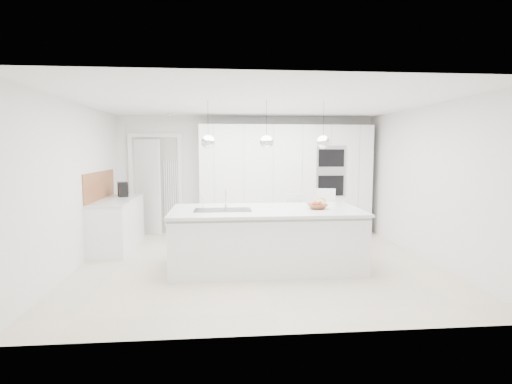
{
  "coord_description": "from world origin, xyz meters",
  "views": [
    {
      "loc": [
        -0.59,
        -6.16,
        1.78
      ],
      "look_at": [
        0.0,
        0.3,
        1.1
      ],
      "focal_mm": 28.0,
      "sensor_mm": 36.0,
      "label": 1
    }
  ],
  "objects": [
    {
      "name": "banana_bunch",
      "position": [
        0.91,
        -0.31,
        1.02
      ],
      "size": [
        0.24,
        0.17,
        0.22
      ],
      "primitive_type": "torus",
      "rotation": [
        1.22,
        0.0,
        0.35
      ],
      "color": "yellow",
      "rests_on": "fruit_bowl"
    },
    {
      "name": "apple_extra_3",
      "position": [
        0.83,
        -0.34,
        0.97
      ],
      "size": [
        0.08,
        0.08,
        0.08
      ],
      "primitive_type": "sphere",
      "color": "#A13317",
      "rests_on": "fruit_bowl"
    },
    {
      "name": "oak_backsplash",
      "position": [
        -2.74,
        1.2,
        1.15
      ],
      "size": [
        0.02,
        1.8,
        0.5
      ],
      "primitive_type": "cube",
      "color": "#9D613C",
      "rests_on": "wall_left"
    },
    {
      "name": "apple_a",
      "position": [
        0.87,
        -0.36,
        0.97
      ],
      "size": [
        0.08,
        0.08,
        0.08
      ],
      "primitive_type": "sphere",
      "color": "#A13317",
      "rests_on": "fruit_bowl"
    },
    {
      "name": "bar_stool_left",
      "position": [
        0.71,
        0.52,
        0.51
      ],
      "size": [
        0.44,
        0.54,
        1.02
      ],
      "primitive_type": null,
      "rotation": [
        0.0,
        0.0,
        0.24
      ],
      "color": "white",
      "rests_on": "floor"
    },
    {
      "name": "wall_back",
      "position": [
        0.0,
        2.5,
        1.25
      ],
      "size": [
        5.5,
        0.0,
        5.5
      ],
      "primitive_type": "plane",
      "rotation": [
        1.57,
        0.0,
        0.0
      ],
      "color": "silver",
      "rests_on": "ground"
    },
    {
      "name": "bar_stool_right",
      "position": [
        1.29,
        0.61,
        0.55
      ],
      "size": [
        0.49,
        0.58,
        1.09
      ],
      "primitive_type": null,
      "rotation": [
        0.0,
        0.0,
        -0.28
      ],
      "color": "white",
      "rests_on": "floor"
    },
    {
      "name": "pendant_right",
      "position": [
        0.95,
        -0.3,
        1.9
      ],
      "size": [
        0.2,
        0.2,
        0.2
      ],
      "primitive_type": "sphere",
      "color": "white",
      "rests_on": "ceiling"
    },
    {
      "name": "doorway_frame",
      "position": [
        -1.95,
        2.47,
        1.02
      ],
      "size": [
        1.11,
        0.08,
        2.13
      ],
      "primitive_type": null,
      "color": "white",
      "rests_on": "floor"
    },
    {
      "name": "espresso_machine",
      "position": [
        -2.43,
        1.59,
        1.04
      ],
      "size": [
        0.25,
        0.3,
        0.28
      ],
      "primitive_type": "cube",
      "rotation": [
        0.0,
        0.0,
        0.36
      ],
      "color": "black",
      "rests_on": "left_worktop"
    },
    {
      "name": "fruit_bowl",
      "position": [
        0.88,
        -0.3,
        0.94
      ],
      "size": [
        0.33,
        0.33,
        0.08
      ],
      "primitive_type": "imported",
      "rotation": [
        0.0,
        0.0,
        0.06
      ],
      "color": "#9D613C",
      "rests_on": "island_worktop"
    },
    {
      "name": "island_tap",
      "position": [
        -0.5,
        -0.1,
        1.05
      ],
      "size": [
        0.02,
        0.02,
        0.3
      ],
      "primitive_type": "cylinder",
      "color": "white",
      "rests_on": "island_worktop"
    },
    {
      "name": "ceiling",
      "position": [
        0.0,
        0.0,
        2.5
      ],
      "size": [
        5.5,
        5.5,
        0.0
      ],
      "primitive_type": "plane",
      "rotation": [
        3.14,
        0.0,
        0.0
      ],
      "color": "white",
      "rests_on": "wall_back"
    },
    {
      "name": "apple_b",
      "position": [
        0.83,
        -0.34,
        0.97
      ],
      "size": [
        0.09,
        0.09,
        0.09
      ],
      "primitive_type": "sphere",
      "color": "#A13317",
      "rests_on": "fruit_bowl"
    },
    {
      "name": "apple_c",
      "position": [
        0.93,
        -0.26,
        0.97
      ],
      "size": [
        0.08,
        0.08,
        0.08
      ],
      "primitive_type": "sphere",
      "color": "#A13317",
      "rests_on": "fruit_bowl"
    },
    {
      "name": "left_base_cabinets",
      "position": [
        -2.45,
        1.2,
        0.43
      ],
      "size": [
        0.6,
        1.8,
        0.86
      ],
      "primitive_type": "cube",
      "color": "white",
      "rests_on": "floor"
    },
    {
      "name": "hallway_door",
      "position": [
        -2.2,
        2.42,
        1.0
      ],
      "size": [
        0.76,
        0.38,
        2.0
      ],
      "primitive_type": "cube",
      "rotation": [
        0.0,
        0.0,
        -0.44
      ],
      "color": "white",
      "rests_on": "floor"
    },
    {
      "name": "island_sink",
      "position": [
        -0.55,
        -0.3,
        0.82
      ],
      "size": [
        0.84,
        0.44,
        0.18
      ],
      "primitive_type": null,
      "color": "#3F3F42",
      "rests_on": "island_worktop"
    },
    {
      "name": "pendant_mid",
      "position": [
        0.1,
        -0.3,
        1.9
      ],
      "size": [
        0.2,
        0.2,
        0.2
      ],
      "primitive_type": "sphere",
      "color": "white",
      "rests_on": "ceiling"
    },
    {
      "name": "island_base",
      "position": [
        0.1,
        -0.3,
        0.43
      ],
      "size": [
        2.8,
        1.2,
        0.86
      ],
      "primitive_type": "cube",
      "color": "white",
      "rests_on": "floor"
    },
    {
      "name": "wall_left",
      "position": [
        -2.75,
        0.0,
        1.25
      ],
      "size": [
        0.0,
        5.0,
        5.0
      ],
      "primitive_type": "plane",
      "rotation": [
        1.57,
        0.0,
        1.57
      ],
      "color": "silver",
      "rests_on": "ground"
    },
    {
      "name": "tall_cabinets",
      "position": [
        0.8,
        2.2,
        1.15
      ],
      "size": [
        3.6,
        0.6,
        2.3
      ],
      "primitive_type": "cube",
      "color": "white",
      "rests_on": "floor"
    },
    {
      "name": "island_worktop",
      "position": [
        0.1,
        -0.25,
        0.88
      ],
      "size": [
        2.84,
        1.4,
        0.04
      ],
      "primitive_type": "cube",
      "color": "silver",
      "rests_on": "island_base"
    },
    {
      "name": "pendant_left",
      "position": [
        -0.75,
        -0.3,
        1.9
      ],
      "size": [
        0.2,
        0.2,
        0.2
      ],
      "primitive_type": "sphere",
      "color": "white",
      "rests_on": "ceiling"
    },
    {
      "name": "left_worktop",
      "position": [
        -2.45,
        1.2,
        0.88
      ],
      "size": [
        0.62,
        1.82,
        0.04
      ],
      "primitive_type": "cube",
      "color": "silver",
      "rests_on": "left_base_cabinets"
    },
    {
      "name": "oven_stack",
      "position": [
        1.7,
        1.89,
        1.35
      ],
      "size": [
        0.62,
        0.04,
        1.05
      ],
      "primitive_type": null,
      "color": "#A5A5A8",
      "rests_on": "tall_cabinets"
    },
    {
      "name": "radiator",
      "position": [
        -1.63,
        2.46,
        0.85
      ],
      "size": [
        0.32,
        0.04,
        1.4
      ],
      "primitive_type": null,
      "color": "white",
      "rests_on": "floor"
    },
    {
      "name": "floor",
      "position": [
        0.0,
        0.0,
        0.0
      ],
      "size": [
        5.5,
        5.5,
        0.0
      ],
      "primitive_type": "plane",
      "color": "beige",
      "rests_on": "ground"
    }
  ]
}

